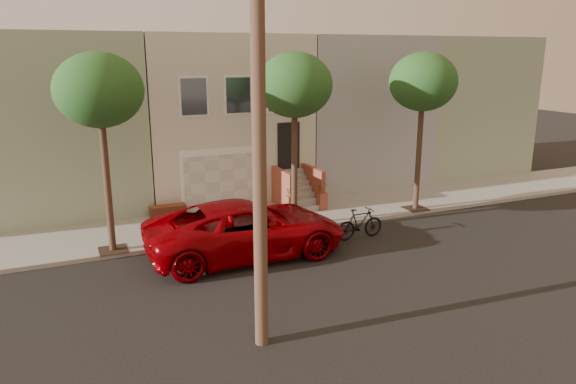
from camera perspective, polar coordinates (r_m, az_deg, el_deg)
name	(u,v)px	position (r m, az deg, el deg)	size (l,w,h in m)	color
ground	(317,271)	(16.34, 3.10, -8.41)	(90.00, 90.00, 0.00)	black
sidewalk	(256,219)	(20.93, -3.46, -2.94)	(40.00, 3.70, 0.15)	gray
house_row	(212,113)	(25.67, -8.14, 8.37)	(33.10, 11.70, 7.00)	beige
tree_left	(99,92)	(17.39, -19.53, 10.08)	(2.70, 2.57, 6.30)	#2D2116
tree_mid	(295,86)	(19.02, 0.72, 11.23)	(2.70, 2.57, 6.30)	#2D2116
tree_right	(423,83)	(21.86, 14.25, 11.24)	(2.70, 2.57, 6.30)	#2D2116
pickup_truck	(247,229)	(17.26, -4.42, -3.95)	(2.99, 6.48, 1.80)	#8F0006
motorcycle	(360,223)	(19.03, 7.69, -3.35)	(0.52, 1.85, 1.11)	black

